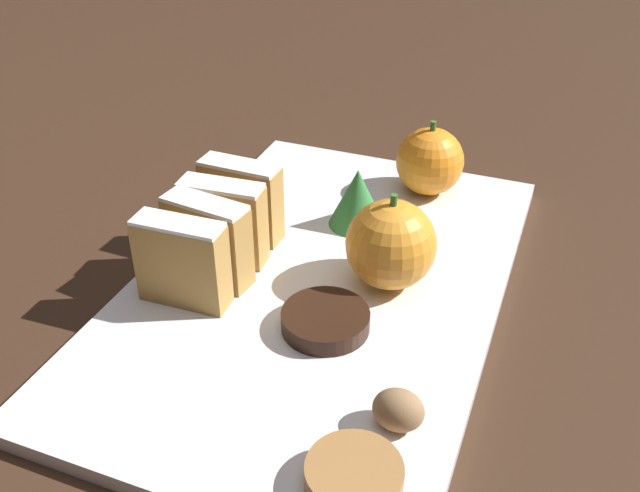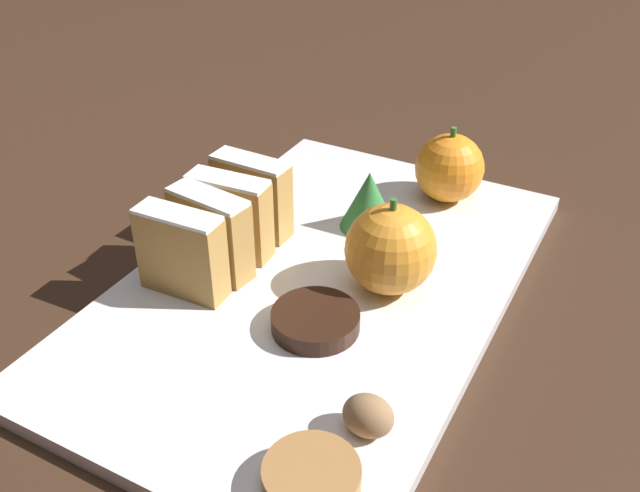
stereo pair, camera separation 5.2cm
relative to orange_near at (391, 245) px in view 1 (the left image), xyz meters
name	(u,v)px [view 1 (the left image)]	position (x,y,z in m)	size (l,w,h in m)	color
ground_plane	(320,292)	(-0.05, -0.02, -0.05)	(6.00, 6.00, 0.00)	#382316
serving_platter	(320,285)	(-0.05, -0.02, -0.04)	(0.26, 0.42, 0.01)	white
stollen_slice_front	(182,262)	(-0.13, -0.07, 0.00)	(0.07, 0.03, 0.07)	#B28442
stollen_slice_second	(208,241)	(-0.13, -0.04, 0.00)	(0.07, 0.03, 0.07)	#B28442
stollen_slice_third	(226,220)	(-0.13, -0.01, 0.00)	(0.07, 0.03, 0.07)	#B28442
stollen_slice_fourth	(241,200)	(-0.13, 0.02, 0.00)	(0.07, 0.02, 0.07)	#B28442
orange_near	(391,245)	(0.00, 0.00, 0.00)	(0.07, 0.07, 0.07)	orange
orange_far	(430,161)	(-0.01, 0.15, 0.00)	(0.06, 0.06, 0.07)	orange
walnut	(398,410)	(0.05, -0.13, -0.02)	(0.03, 0.03, 0.03)	#8E6B47
chocolate_cookie	(325,320)	(-0.03, -0.07, -0.03)	(0.06, 0.06, 0.01)	black
gingerbread_cookie	(354,477)	(0.04, -0.18, -0.03)	(0.05, 0.05, 0.01)	#A3703D
evergreen_sprig	(361,198)	(-0.05, 0.07, -0.01)	(0.05, 0.05, 0.05)	#2D7538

